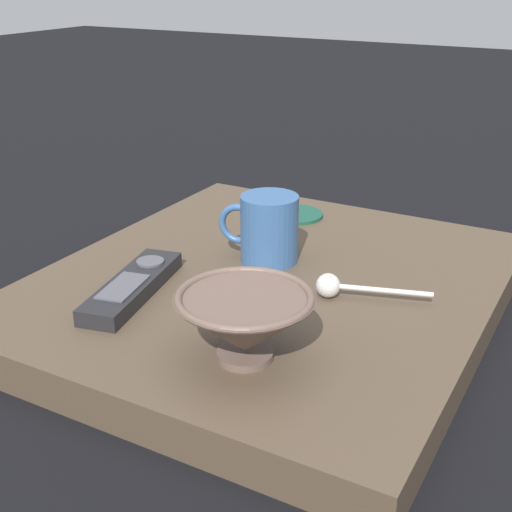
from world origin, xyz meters
TOP-DOWN VIEW (x-y plane):
  - ground_plane at (0.00, 0.00)m, footprint 6.00×6.00m
  - table at (0.00, 0.00)m, footprint 0.53×0.59m
  - cereal_bowl at (0.07, -0.18)m, footprint 0.14×0.14m
  - coffee_mug at (-0.03, 0.04)m, footprint 0.11×0.07m
  - teaspoon at (0.10, -0.02)m, footprint 0.13×0.05m
  - tv_remote_near at (-0.12, -0.12)m, footprint 0.09×0.19m
  - drink_coaster at (-0.07, 0.21)m, footprint 0.08×0.08m

SIDE VIEW (x-z plane):
  - ground_plane at x=0.00m, z-range 0.00..0.00m
  - table at x=0.00m, z-range 0.00..0.05m
  - drink_coaster at x=-0.07m, z-range 0.05..0.05m
  - tv_remote_near at x=-0.12m, z-range 0.04..0.07m
  - teaspoon at x=0.10m, z-range 0.05..0.07m
  - cereal_bowl at x=0.07m, z-range 0.05..0.12m
  - coffee_mug at x=-0.03m, z-range 0.05..0.13m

